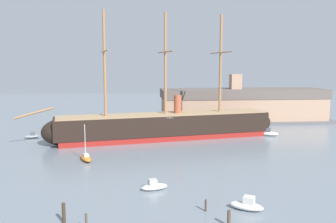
{
  "coord_description": "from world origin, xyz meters",
  "views": [
    {
      "loc": [
        -5.27,
        -31.31,
        17.07
      ],
      "look_at": [
        1.53,
        37.51,
        8.32
      ],
      "focal_mm": 38.37,
      "sensor_mm": 36.0,
      "label": 1
    }
  ],
  "objects_px": {
    "mooring_piling_nearest": "(229,218)",
    "seagull_in_flight": "(170,118)",
    "tall_ship": "(165,126)",
    "sailboat_alongside_bow": "(86,158)",
    "motorboat_foreground_right": "(247,205)",
    "mooring_piling_midwater": "(64,213)",
    "dockside_warehouse_right": "(242,105)",
    "mooring_piling_right_pair": "(206,205)",
    "mooring_piling_left_pair": "(86,222)",
    "motorboat_far_left": "(32,136)",
    "motorboat_far_right": "(269,133)",
    "motorboat_near_centre": "(154,186)"
  },
  "relations": [
    {
      "from": "tall_ship",
      "to": "mooring_piling_right_pair",
      "type": "height_order",
      "value": "tall_ship"
    },
    {
      "from": "motorboat_near_centre",
      "to": "seagull_in_flight",
      "type": "height_order",
      "value": "seagull_in_flight"
    },
    {
      "from": "sailboat_alongside_bow",
      "to": "dockside_warehouse_right",
      "type": "distance_m",
      "value": 60.35
    },
    {
      "from": "mooring_piling_right_pair",
      "to": "mooring_piling_midwater",
      "type": "height_order",
      "value": "mooring_piling_midwater"
    },
    {
      "from": "sailboat_alongside_bow",
      "to": "motorboat_far_right",
      "type": "distance_m",
      "value": 46.35
    },
    {
      "from": "motorboat_far_right",
      "to": "motorboat_near_centre",
      "type": "bearing_deg",
      "value": -130.07
    },
    {
      "from": "mooring_piling_nearest",
      "to": "motorboat_foreground_right",
      "type": "bearing_deg",
      "value": 50.99
    },
    {
      "from": "seagull_in_flight",
      "to": "mooring_piling_left_pair",
      "type": "bearing_deg",
      "value": -119.93
    },
    {
      "from": "motorboat_near_centre",
      "to": "dockside_warehouse_right",
      "type": "relative_size",
      "value": 0.07
    },
    {
      "from": "motorboat_far_right",
      "to": "dockside_warehouse_right",
      "type": "bearing_deg",
      "value": 89.1
    },
    {
      "from": "tall_ship",
      "to": "sailboat_alongside_bow",
      "type": "xyz_separation_m",
      "value": [
        -16.22,
        -18.22,
        -2.63
      ]
    },
    {
      "from": "mooring_piling_midwater",
      "to": "dockside_warehouse_right",
      "type": "relative_size",
      "value": 0.04
    },
    {
      "from": "motorboat_near_centre",
      "to": "mooring_piling_midwater",
      "type": "relative_size",
      "value": 1.76
    },
    {
      "from": "motorboat_near_centre",
      "to": "sailboat_alongside_bow",
      "type": "xyz_separation_m",
      "value": [
        -11.44,
        16.84,
        0.01
      ]
    },
    {
      "from": "seagull_in_flight",
      "to": "motorboat_foreground_right",
      "type": "bearing_deg",
      "value": -62.65
    },
    {
      "from": "motorboat_far_left",
      "to": "motorboat_far_right",
      "type": "height_order",
      "value": "motorboat_far_right"
    },
    {
      "from": "motorboat_foreground_right",
      "to": "sailboat_alongside_bow",
      "type": "xyz_separation_m",
      "value": [
        -22.05,
        24.9,
        -0.04
      ]
    },
    {
      "from": "dockside_warehouse_right",
      "to": "motorboat_far_right",
      "type": "bearing_deg",
      "value": -90.9
    },
    {
      "from": "motorboat_foreground_right",
      "to": "motorboat_near_centre",
      "type": "height_order",
      "value": "motorboat_foreground_right"
    },
    {
      "from": "seagull_in_flight",
      "to": "tall_ship",
      "type": "bearing_deg",
      "value": 86.23
    },
    {
      "from": "motorboat_foreground_right",
      "to": "mooring_piling_midwater",
      "type": "bearing_deg",
      "value": -175.85
    },
    {
      "from": "mooring_piling_left_pair",
      "to": "dockside_warehouse_right",
      "type": "xyz_separation_m",
      "value": [
        38.75,
        71.34,
        4.1
      ]
    },
    {
      "from": "mooring_piling_nearest",
      "to": "sailboat_alongside_bow",
      "type": "bearing_deg",
      "value": 122.9
    },
    {
      "from": "sailboat_alongside_bow",
      "to": "motorboat_far_right",
      "type": "xyz_separation_m",
      "value": [
        42.03,
        19.53,
        0.11
      ]
    },
    {
      "from": "motorboat_foreground_right",
      "to": "mooring_piling_left_pair",
      "type": "height_order",
      "value": "mooring_piling_left_pair"
    },
    {
      "from": "tall_ship",
      "to": "dockside_warehouse_right",
      "type": "distance_m",
      "value": 35.89
    },
    {
      "from": "motorboat_far_left",
      "to": "mooring_piling_nearest",
      "type": "height_order",
      "value": "mooring_piling_nearest"
    },
    {
      "from": "tall_ship",
      "to": "motorboat_far_left",
      "type": "distance_m",
      "value": 32.06
    },
    {
      "from": "sailboat_alongside_bow",
      "to": "mooring_piling_midwater",
      "type": "bearing_deg",
      "value": -87.92
    },
    {
      "from": "motorboat_foreground_right",
      "to": "motorboat_far_left",
      "type": "bearing_deg",
      "value": 128.61
    },
    {
      "from": "mooring_piling_left_pair",
      "to": "mooring_piling_midwater",
      "type": "bearing_deg",
      "value": 140.71
    },
    {
      "from": "motorboat_near_centre",
      "to": "mooring_piling_nearest",
      "type": "relative_size",
      "value": 2.23
    },
    {
      "from": "tall_ship",
      "to": "mooring_piling_midwater",
      "type": "bearing_deg",
      "value": -108.87
    },
    {
      "from": "tall_ship",
      "to": "seagull_in_flight",
      "type": "height_order",
      "value": "tall_ship"
    },
    {
      "from": "motorboat_foreground_right",
      "to": "mooring_piling_right_pair",
      "type": "bearing_deg",
      "value": 178.97
    },
    {
      "from": "motorboat_foreground_right",
      "to": "dockside_warehouse_right",
      "type": "bearing_deg",
      "value": 73.25
    },
    {
      "from": "mooring_piling_right_pair",
      "to": "dockside_warehouse_right",
      "type": "distance_m",
      "value": 72.24
    },
    {
      "from": "tall_ship",
      "to": "motorboat_far_right",
      "type": "relative_size",
      "value": 12.35
    },
    {
      "from": "mooring_piling_nearest",
      "to": "motorboat_near_centre",
      "type": "bearing_deg",
      "value": 121.06
    },
    {
      "from": "mooring_piling_nearest",
      "to": "seagull_in_flight",
      "type": "bearing_deg",
      "value": 103.03
    },
    {
      "from": "motorboat_foreground_right",
      "to": "mooring_piling_nearest",
      "type": "height_order",
      "value": "mooring_piling_nearest"
    },
    {
      "from": "mooring_piling_nearest",
      "to": "seagull_in_flight",
      "type": "height_order",
      "value": "seagull_in_flight"
    },
    {
      "from": "motorboat_far_left",
      "to": "mooring_piling_midwater",
      "type": "height_order",
      "value": "mooring_piling_midwater"
    },
    {
      "from": "mooring_piling_left_pair",
      "to": "mooring_piling_right_pair",
      "type": "bearing_deg",
      "value": 15.9
    },
    {
      "from": "motorboat_far_left",
      "to": "mooring_piling_right_pair",
      "type": "relative_size",
      "value": 2.57
    },
    {
      "from": "mooring_piling_right_pair",
      "to": "motorboat_foreground_right",
      "type": "bearing_deg",
      "value": -1.03
    },
    {
      "from": "mooring_piling_midwater",
      "to": "motorboat_near_centre",
      "type": "bearing_deg",
      "value": 42.45
    },
    {
      "from": "tall_ship",
      "to": "mooring_piling_midwater",
      "type": "xyz_separation_m",
      "value": [
        -15.26,
        -44.65,
        -2.06
      ]
    },
    {
      "from": "motorboat_near_centre",
      "to": "motorboat_far_left",
      "type": "bearing_deg",
      "value": 124.65
    },
    {
      "from": "motorboat_far_right",
      "to": "mooring_piling_midwater",
      "type": "distance_m",
      "value": 61.64
    }
  ]
}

